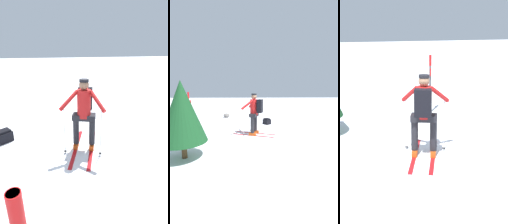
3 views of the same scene
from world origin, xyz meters
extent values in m
plane|color=white|center=(0.00, 0.00, 0.00)|extent=(80.00, 80.00, 0.00)
cube|color=red|center=(-0.23, 0.78, 0.01)|extent=(0.72, 1.72, 0.01)
cube|color=#C64714|center=(-0.23, 0.78, 0.07)|extent=(0.21, 0.32, 0.12)
cylinder|color=black|center=(-0.23, 0.78, 0.49)|extent=(0.15, 0.15, 0.73)
cube|color=red|center=(0.14, 0.64, 0.01)|extent=(0.72, 1.72, 0.01)
cube|color=#C64714|center=(0.14, 0.64, 0.07)|extent=(0.21, 0.32, 0.12)
cylinder|color=black|center=(0.14, 0.64, 0.49)|extent=(0.15, 0.15, 0.73)
cube|color=black|center=(-0.04, 0.71, 0.86)|extent=(0.61, 0.45, 0.14)
cylinder|color=red|center=(-0.04, 0.71, 1.19)|extent=(0.32, 0.32, 0.66)
sphere|color=#8C664C|center=(-0.04, 0.71, 1.63)|extent=(0.23, 0.23, 0.23)
cylinder|color=black|center=(-0.04, 0.71, 1.73)|extent=(0.22, 0.22, 0.06)
cube|color=black|center=(-0.13, 0.47, 1.24)|extent=(0.38, 0.30, 0.56)
cylinder|color=#B2B7BC|center=(-0.33, 1.14, 0.60)|extent=(0.02, 0.02, 1.21)
cylinder|color=black|center=(-0.33, 1.14, 0.06)|extent=(0.07, 0.07, 0.01)
cylinder|color=red|center=(-0.27, 0.99, 1.31)|extent=(0.28, 0.54, 0.42)
cylinder|color=#B2B7BC|center=(0.46, 0.84, 0.60)|extent=(0.02, 0.02, 1.21)
cylinder|color=black|center=(0.46, 0.84, 0.06)|extent=(0.07, 0.07, 0.01)
cylinder|color=red|center=(0.32, 0.77, 1.31)|extent=(0.53, 0.34, 0.42)
cube|color=black|center=(1.99, -0.13, 0.14)|extent=(0.50, 0.48, 0.28)
cube|color=black|center=(1.99, -0.13, 0.31)|extent=(0.41, 0.39, 0.06)
cylinder|color=red|center=(1.05, 3.82, 1.65)|extent=(0.07, 0.07, 0.33)
camera|label=1|loc=(0.89, 4.48, 2.43)|focal=28.00mm
camera|label=2|loc=(-6.33, 1.03, 1.83)|focal=24.00mm
camera|label=3|loc=(-1.76, -5.26, 2.79)|focal=50.00mm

